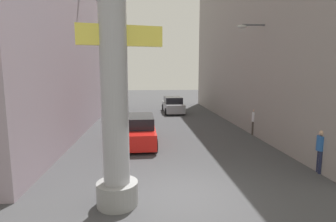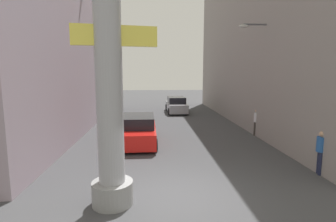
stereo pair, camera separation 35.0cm
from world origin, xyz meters
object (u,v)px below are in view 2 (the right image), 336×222
car_lead (138,130)px  pedestrian_mid_right (257,120)px  palm_tree_mid_left (65,41)px  street_lamp (268,70)px  palm_tree_far_left (89,71)px  car_far (176,105)px  pedestrian_by_sign (321,149)px  palm_tree_near_right (296,38)px  pedestrian_curb_left (23,152)px  neon_sign_pole (109,63)px

car_lead → pedestrian_mid_right: pedestrian_mid_right is taller
palm_tree_mid_left → pedestrian_mid_right: palm_tree_mid_left is taller
street_lamp → palm_tree_far_left: (-12.60, 10.62, -0.03)m
car_far → pedestrian_by_sign: 16.93m
palm_tree_near_right → pedestrian_mid_right: size_ratio=5.64×
car_far → palm_tree_far_left: (-8.31, -0.31, 3.32)m
pedestrian_curb_left → pedestrian_mid_right: bearing=27.7°
palm_tree_near_right → palm_tree_far_left: (-12.93, 12.77, -1.52)m
neon_sign_pole → street_lamp: size_ratio=1.41×
pedestrian_by_sign → pedestrian_curb_left: bearing=177.8°
palm_tree_far_left → palm_tree_mid_left: palm_tree_mid_left is taller
palm_tree_far_left → palm_tree_near_right: bearing=-44.6°
car_lead → pedestrian_by_sign: size_ratio=2.79×
pedestrian_mid_right → palm_tree_mid_left: bearing=171.1°
pedestrian_mid_right → palm_tree_far_left: bearing=142.0°
palm_tree_near_right → pedestrian_curb_left: 13.06m
palm_tree_far_left → pedestrian_curb_left: bearing=-86.1°
neon_sign_pole → car_lead: bearing=86.6°
pedestrian_curb_left → pedestrian_mid_right: (11.38, 5.98, 0.02)m
neon_sign_pole → pedestrian_mid_right: 11.77m
neon_sign_pole → car_far: 18.97m
car_far → palm_tree_mid_left: 12.51m
street_lamp → palm_tree_far_left: palm_tree_far_left is taller
pedestrian_curb_left → car_far: bearing=65.6°
palm_tree_far_left → car_lead: bearing=-65.1°
neon_sign_pole → pedestrian_mid_right: (7.73, 8.27, -3.21)m
palm_tree_far_left → pedestrian_curb_left: size_ratio=4.19×
car_far → pedestrian_curb_left: (-7.25, -16.01, 0.23)m
palm_tree_near_right → palm_tree_mid_left: 13.52m
car_far → street_lamp: bearing=-68.6°
pedestrian_mid_right → street_lamp: bearing=-80.1°
palm_tree_mid_left → pedestrian_curb_left: 9.36m
palm_tree_near_right → pedestrian_curb_left: (-11.87, -2.92, -4.61)m
car_lead → palm_tree_far_left: palm_tree_far_left is taller
neon_sign_pole → street_lamp: 10.79m
neon_sign_pole → pedestrian_curb_left: bearing=147.9°
neon_sign_pole → street_lamp: (7.89, 7.37, -0.11)m
pedestrian_curb_left → street_lamp: bearing=23.7°
street_lamp → neon_sign_pole: bearing=-137.0°
neon_sign_pole → car_lead: neon_sign_pole is taller
palm_tree_near_right → pedestrian_by_sign: bearing=-99.3°
neon_sign_pole → street_lamp: bearing=43.0°
street_lamp → pedestrian_mid_right: size_ratio=4.02×
street_lamp → pedestrian_by_sign: (-0.22, -5.50, -3.09)m
neon_sign_pole → palm_tree_near_right: neon_sign_pole is taller
palm_tree_mid_left → pedestrian_by_sign: 15.43m
palm_tree_mid_left → car_lead: bearing=-34.0°
car_lead → palm_tree_near_right: bearing=-12.6°
car_far → palm_tree_far_left: bearing=-177.8°
car_lead → palm_tree_near_right: size_ratio=0.50×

